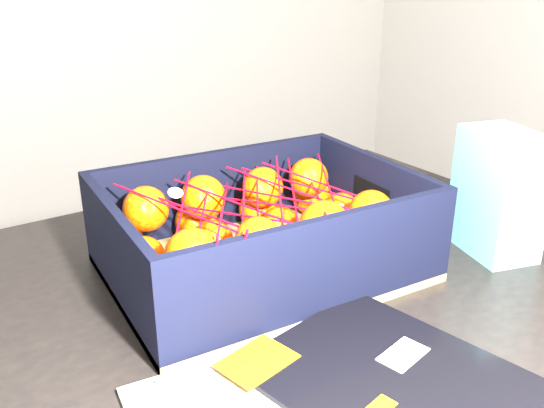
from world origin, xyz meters
TOP-DOWN VIEW (x-y plane):
  - table at (-0.03, -0.10)m, footprint 1.25×0.89m
  - produce_crate at (0.05, -0.04)m, footprint 0.40×0.30m
  - clementine_heap at (0.05, -0.04)m, footprint 0.38×0.28m
  - mesh_net at (0.04, -0.05)m, footprint 0.33×0.27m
  - retail_carton at (0.38, -0.16)m, footprint 0.10×0.14m

SIDE VIEW (x-z plane):
  - table at x=-0.03m, z-range 0.28..1.03m
  - produce_crate at x=0.05m, z-range 0.73..0.86m
  - clementine_heap at x=0.05m, z-range 0.75..0.87m
  - retail_carton at x=0.38m, z-range 0.75..0.93m
  - mesh_net at x=0.04m, z-range 0.81..0.90m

